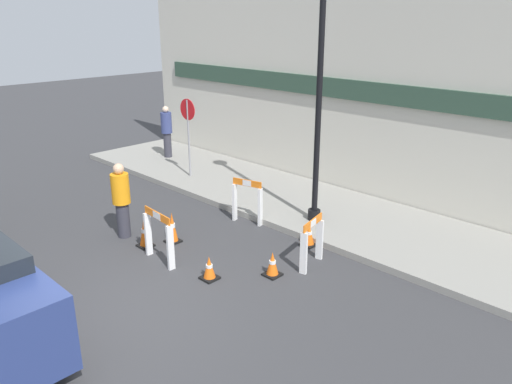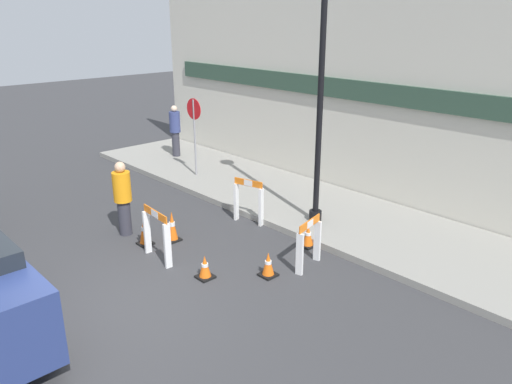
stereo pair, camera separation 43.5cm
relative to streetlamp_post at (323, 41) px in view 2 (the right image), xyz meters
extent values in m
plane|color=#38383A|center=(0.04, -5.32, -4.09)|extent=(60.00, 60.00, 0.00)
cube|color=gray|center=(0.04, 0.75, -4.02)|extent=(18.00, 3.15, 0.14)
cube|color=beige|center=(0.04, 2.41, -1.34)|extent=(18.00, 0.12, 5.50)
cube|color=#2D4738|center=(0.04, 2.30, -1.29)|extent=(16.20, 0.10, 0.50)
cylinder|color=black|center=(0.00, 0.00, -3.83)|extent=(0.29, 0.29, 0.24)
cylinder|color=black|center=(0.00, 0.00, -1.03)|extent=(0.13, 0.13, 5.84)
cylinder|color=gray|center=(-4.64, 0.08, -2.84)|extent=(0.06, 0.06, 2.22)
cylinder|color=red|center=(-4.64, 0.08, -2.00)|extent=(0.60, 0.04, 0.60)
cube|color=white|center=(-0.88, -0.88, -3.64)|extent=(0.09, 0.14, 0.91)
cube|color=white|center=(-1.53, -1.06, -3.64)|extent=(0.09, 0.14, 0.91)
cube|color=orange|center=(-1.20, -0.97, -3.11)|extent=(0.72, 0.22, 0.15)
cube|color=white|center=(-1.20, -0.97, -3.11)|extent=(0.22, 0.09, 0.14)
cube|color=white|center=(-1.46, -3.52, -3.63)|extent=(0.07, 0.14, 0.91)
cube|color=white|center=(-0.63, -3.58, -3.63)|extent=(0.07, 0.14, 0.91)
cube|color=orange|center=(-1.04, -3.55, -3.11)|extent=(0.89, 0.09, 0.15)
cube|color=white|center=(-1.04, -3.55, -3.11)|extent=(0.27, 0.05, 0.14)
cube|color=white|center=(1.28, -1.95, -3.67)|extent=(0.14, 0.09, 0.84)
cube|color=white|center=(1.12, -1.26, -3.67)|extent=(0.14, 0.09, 0.84)
cube|color=orange|center=(1.20, -1.60, -3.18)|extent=(0.19, 0.75, 0.15)
cube|color=white|center=(1.20, -1.60, -3.18)|extent=(0.08, 0.23, 0.14)
cube|color=black|center=(-1.59, -2.83, -4.07)|extent=(0.30, 0.30, 0.04)
cone|color=orange|center=(-1.59, -2.83, -3.73)|extent=(0.23, 0.22, 0.64)
cylinder|color=white|center=(-1.59, -2.83, -3.70)|extent=(0.13, 0.13, 0.09)
cube|color=black|center=(0.92, -2.41, -4.07)|extent=(0.30, 0.30, 0.04)
cone|color=orange|center=(0.92, -2.41, -3.83)|extent=(0.22, 0.22, 0.44)
cylinder|color=white|center=(0.92, -2.41, -3.81)|extent=(0.13, 0.13, 0.06)
cube|color=black|center=(0.18, -3.31, -4.07)|extent=(0.30, 0.30, 0.04)
cone|color=orange|center=(0.18, -3.31, -3.84)|extent=(0.22, 0.22, 0.41)
cylinder|color=white|center=(0.18, -3.31, -3.82)|extent=(0.13, 0.13, 0.06)
cube|color=black|center=(-1.83, -3.37, -4.07)|extent=(0.30, 0.30, 0.04)
cone|color=orange|center=(-1.83, -3.37, -3.76)|extent=(0.23, 0.22, 0.59)
cylinder|color=white|center=(-1.83, -3.37, -3.73)|extent=(0.13, 0.13, 0.08)
cube|color=black|center=(0.59, -0.92, -4.07)|extent=(0.30, 0.30, 0.04)
cone|color=orange|center=(0.59, -0.92, -3.82)|extent=(0.22, 0.22, 0.46)
cylinder|color=white|center=(0.59, -0.92, -3.80)|extent=(0.13, 0.13, 0.06)
cylinder|color=#33333D|center=(-2.59, -3.40, -3.70)|extent=(0.39, 0.39, 0.78)
cylinder|color=orange|center=(-2.59, -3.40, -2.98)|extent=(0.54, 0.54, 0.65)
sphere|color=#DBAD89|center=(-2.59, -3.40, -2.54)|extent=(0.32, 0.32, 0.23)
cylinder|color=#33333D|center=(-6.79, 0.86, -3.54)|extent=(0.32, 0.32, 0.81)
cylinder|color=navy|center=(-6.79, 0.86, -2.80)|extent=(0.45, 0.45, 0.67)
sphere|color=beige|center=(-6.79, 0.86, -2.36)|extent=(0.26, 0.26, 0.20)
cylinder|color=black|center=(0.43, -6.31, -3.79)|extent=(0.60, 0.18, 0.60)
camera|label=1|loc=(6.48, -8.52, 0.52)|focal=35.00mm
camera|label=2|loc=(6.78, -8.21, 0.52)|focal=35.00mm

